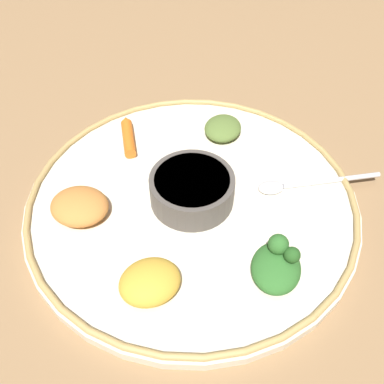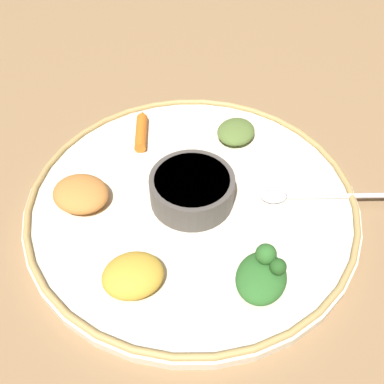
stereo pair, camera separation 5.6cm
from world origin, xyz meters
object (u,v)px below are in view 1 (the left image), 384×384
center_bowl (192,189)px  greens_pile (277,265)px  spoon (300,184)px  carrot_near_spoon (128,135)px

center_bowl → greens_pile: size_ratio=1.44×
spoon → greens_pile: bearing=178.7°
center_bowl → carrot_near_spoon: bearing=57.5°
center_bowl → spoon: 0.15m
spoon → carrot_near_spoon: (0.01, 0.26, 0.00)m
center_bowl → carrot_near_spoon: center_bowl is taller
greens_pile → carrot_near_spoon: size_ratio=0.90×
spoon → carrot_near_spoon: bearing=87.5°
carrot_near_spoon → center_bowl: bearing=-122.5°
spoon → greens_pile: greens_pile is taller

